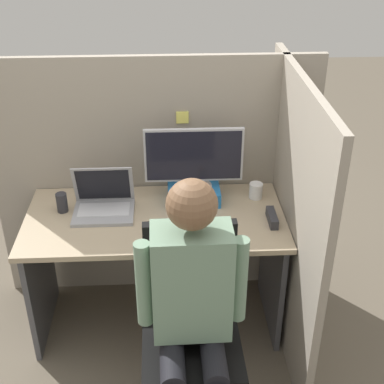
{
  "coord_description": "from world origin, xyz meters",
  "views": [
    {
      "loc": [
        0.08,
        -2.13,
        2.34
      ],
      "look_at": [
        0.19,
        0.17,
        1.01
      ],
      "focal_mm": 50.0,
      "sensor_mm": 36.0,
      "label": 1
    }
  ],
  "objects_px": {
    "stapler": "(272,218)",
    "carrot_toy": "(210,230)",
    "monitor": "(194,159)",
    "pen_cup": "(62,203)",
    "paper_box": "(194,193)",
    "coffee_mug": "(256,191)",
    "office_chair": "(191,324)",
    "person": "(192,303)",
    "laptop": "(104,204)"
  },
  "relations": [
    {
      "from": "paper_box",
      "to": "monitor",
      "type": "height_order",
      "value": "monitor"
    },
    {
      "from": "stapler",
      "to": "carrot_toy",
      "type": "relative_size",
      "value": 1.36
    },
    {
      "from": "coffee_mug",
      "to": "carrot_toy",
      "type": "bearing_deg",
      "value": -129.65
    },
    {
      "from": "coffee_mug",
      "to": "pen_cup",
      "type": "bearing_deg",
      "value": -175.1
    },
    {
      "from": "carrot_toy",
      "to": "person",
      "type": "bearing_deg",
      "value": -102.01
    },
    {
      "from": "stapler",
      "to": "paper_box",
      "type": "bearing_deg",
      "value": 147.67
    },
    {
      "from": "paper_box",
      "to": "office_chair",
      "type": "relative_size",
      "value": 0.3
    },
    {
      "from": "monitor",
      "to": "pen_cup",
      "type": "distance_m",
      "value": 0.77
    },
    {
      "from": "carrot_toy",
      "to": "pen_cup",
      "type": "xyz_separation_m",
      "value": [
        -0.8,
        0.26,
        0.03
      ]
    },
    {
      "from": "carrot_toy",
      "to": "office_chair",
      "type": "xyz_separation_m",
      "value": [
        -0.12,
        -0.42,
        -0.26
      ]
    },
    {
      "from": "person",
      "to": "pen_cup",
      "type": "distance_m",
      "value": 1.07
    },
    {
      "from": "paper_box",
      "to": "stapler",
      "type": "bearing_deg",
      "value": -32.33
    },
    {
      "from": "office_chair",
      "to": "coffee_mug",
      "type": "xyz_separation_m",
      "value": [
        0.41,
        0.77,
        0.28
      ]
    },
    {
      "from": "paper_box",
      "to": "person",
      "type": "distance_m",
      "value": 0.92
    },
    {
      "from": "paper_box",
      "to": "stapler",
      "type": "height_order",
      "value": "paper_box"
    },
    {
      "from": "paper_box",
      "to": "coffee_mug",
      "type": "bearing_deg",
      "value": 0.83
    },
    {
      "from": "paper_box",
      "to": "monitor",
      "type": "distance_m",
      "value": 0.22
    },
    {
      "from": "laptop",
      "to": "office_chair",
      "type": "xyz_separation_m",
      "value": [
        0.45,
        -0.66,
        -0.28
      ]
    },
    {
      "from": "office_chair",
      "to": "person",
      "type": "height_order",
      "value": "person"
    },
    {
      "from": "stapler",
      "to": "person",
      "type": "height_order",
      "value": "person"
    },
    {
      "from": "paper_box",
      "to": "office_chair",
      "type": "distance_m",
      "value": 0.82
    },
    {
      "from": "carrot_toy",
      "to": "pen_cup",
      "type": "relative_size",
      "value": 1.1
    },
    {
      "from": "paper_box",
      "to": "pen_cup",
      "type": "distance_m",
      "value": 0.74
    },
    {
      "from": "carrot_toy",
      "to": "coffee_mug",
      "type": "height_order",
      "value": "coffee_mug"
    },
    {
      "from": "stapler",
      "to": "coffee_mug",
      "type": "bearing_deg",
      "value": 100.38
    },
    {
      "from": "carrot_toy",
      "to": "person",
      "type": "distance_m",
      "value": 0.58
    },
    {
      "from": "laptop",
      "to": "coffee_mug",
      "type": "distance_m",
      "value": 0.87
    },
    {
      "from": "office_chair",
      "to": "person",
      "type": "relative_size",
      "value": 0.73
    },
    {
      "from": "person",
      "to": "pen_cup",
      "type": "height_order",
      "value": "person"
    },
    {
      "from": "pen_cup",
      "to": "laptop",
      "type": "bearing_deg",
      "value": -4.53
    },
    {
      "from": "office_chair",
      "to": "coffee_mug",
      "type": "height_order",
      "value": "office_chair"
    },
    {
      "from": "person",
      "to": "coffee_mug",
      "type": "height_order",
      "value": "person"
    },
    {
      "from": "laptop",
      "to": "monitor",
      "type": "bearing_deg",
      "value": 12.27
    },
    {
      "from": "stapler",
      "to": "carrot_toy",
      "type": "height_order",
      "value": "stapler"
    },
    {
      "from": "stapler",
      "to": "coffee_mug",
      "type": "relative_size",
      "value": 1.81
    },
    {
      "from": "carrot_toy",
      "to": "stapler",
      "type": "bearing_deg",
      "value": 14.98
    },
    {
      "from": "monitor",
      "to": "office_chair",
      "type": "height_order",
      "value": "monitor"
    },
    {
      "from": "person",
      "to": "stapler",
      "type": "bearing_deg",
      "value": 55.02
    },
    {
      "from": "paper_box",
      "to": "monitor",
      "type": "relative_size",
      "value": 0.54
    },
    {
      "from": "person",
      "to": "pen_cup",
      "type": "bearing_deg",
      "value": 129.17
    },
    {
      "from": "monitor",
      "to": "stapler",
      "type": "height_order",
      "value": "monitor"
    },
    {
      "from": "stapler",
      "to": "office_chair",
      "type": "distance_m",
      "value": 0.73
    },
    {
      "from": "laptop",
      "to": "office_chair",
      "type": "bearing_deg",
      "value": -55.74
    },
    {
      "from": "carrot_toy",
      "to": "coffee_mug",
      "type": "bearing_deg",
      "value": 50.35
    },
    {
      "from": "person",
      "to": "coffee_mug",
      "type": "xyz_separation_m",
      "value": [
        0.42,
        0.93,
        0.01
      ]
    },
    {
      "from": "monitor",
      "to": "pen_cup",
      "type": "bearing_deg",
      "value": -172.91
    },
    {
      "from": "paper_box",
      "to": "pen_cup",
      "type": "bearing_deg",
      "value": -173.13
    },
    {
      "from": "stapler",
      "to": "carrot_toy",
      "type": "distance_m",
      "value": 0.35
    },
    {
      "from": "carrot_toy",
      "to": "paper_box",
      "type": "bearing_deg",
      "value": 100.6
    },
    {
      "from": "carrot_toy",
      "to": "pen_cup",
      "type": "bearing_deg",
      "value": 161.92
    }
  ]
}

